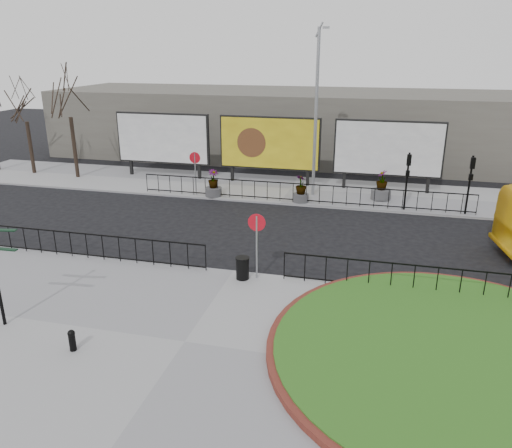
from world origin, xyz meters
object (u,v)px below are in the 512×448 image
(planter_b, at_px, (301,191))
(planter_c, at_px, (381,189))
(lamp_post, at_px, (316,111))
(bollard, at_px, (72,339))
(billboard_mid, at_px, (270,143))
(planter_a, at_px, (213,186))
(litter_bin, at_px, (242,268))

(planter_b, height_order, planter_c, planter_c)
(lamp_post, xyz_separation_m, planter_b, (-0.47, -1.53, -4.09))
(planter_b, bearing_deg, bollard, -104.02)
(billboard_mid, bearing_deg, lamp_post, -33.25)
(planter_b, bearing_deg, planter_a, -179.22)
(billboard_mid, height_order, litter_bin, billboard_mid)
(planter_a, bearing_deg, billboard_mid, 55.54)
(litter_bin, bearing_deg, planter_b, 87.01)
(lamp_post, bearing_deg, planter_c, -0.00)
(billboard_mid, xyz_separation_m, lamp_post, (3.01, -1.97, 2.23))
(planter_b, bearing_deg, billboard_mid, 125.96)
(billboard_mid, relative_size, lamp_post, 0.67)
(litter_bin, relative_size, planter_b, 0.56)
(planter_c, bearing_deg, planter_b, -160.16)
(lamp_post, xyz_separation_m, planter_a, (-5.46, -1.60, -4.12))
(lamp_post, height_order, litter_bin, lamp_post)
(billboard_mid, height_order, planter_c, billboard_mid)
(bollard, height_order, litter_bin, litter_bin)
(billboard_mid, xyz_separation_m, planter_b, (2.54, -3.50, -1.86))
(litter_bin, bearing_deg, billboard_mid, 98.45)
(litter_bin, bearing_deg, bollard, -121.28)
(billboard_mid, xyz_separation_m, planter_c, (6.79, -1.97, -1.88))
(billboard_mid, relative_size, litter_bin, 7.37)
(planter_c, bearing_deg, lamp_post, 180.00)
(bollard, distance_m, litter_bin, 6.50)
(billboard_mid, bearing_deg, litter_bin, -81.55)
(litter_bin, relative_size, planter_c, 0.51)
(lamp_post, distance_m, bollard, 18.23)
(bollard, relative_size, planter_c, 0.39)
(planter_a, distance_m, planter_b, 4.99)
(planter_b, bearing_deg, litter_bin, -92.99)
(billboard_mid, bearing_deg, planter_a, -124.46)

